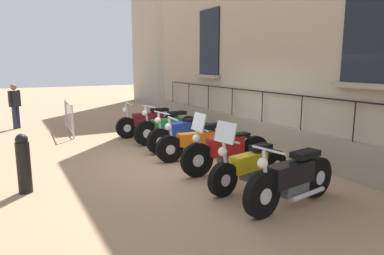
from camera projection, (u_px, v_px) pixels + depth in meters
name	position (u px, v px, depth m)	size (l,w,h in m)	color
ground_plane	(183.00, 162.00, 8.23)	(60.00, 60.00, 0.00)	#9E7A5B
motorcycle_maroon	(149.00, 123.00, 11.06)	(2.17, 0.62, 1.09)	black
motorcycle_green	(168.00, 127.00, 10.21)	(2.21, 0.69, 1.13)	black
motorcycle_blue	(182.00, 134.00, 9.29)	(2.16, 0.70, 1.07)	black
motorcycle_orange	(198.00, 143.00, 8.41)	(2.15, 0.61, 1.05)	black
motorcycle_red	(226.00, 151.00, 7.36)	(2.17, 0.55, 1.31)	black
motorcycle_yellow	(249.00, 167.00, 6.43)	(2.01, 0.64, 1.31)	black
motorcycle_black	(292.00, 180.00, 5.58)	(2.10, 0.63, 1.05)	black
crowd_barrier	(69.00, 117.00, 11.43)	(0.13, 1.90, 1.05)	#B7B7BF
bollard	(24.00, 163.00, 6.17)	(0.24, 0.24, 1.08)	black
pedestrian_standing	(15.00, 104.00, 12.29)	(0.40, 0.42, 1.59)	#23283D
distant_building	(187.00, 13.00, 21.25)	(5.74, 4.01, 10.66)	#9E9384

